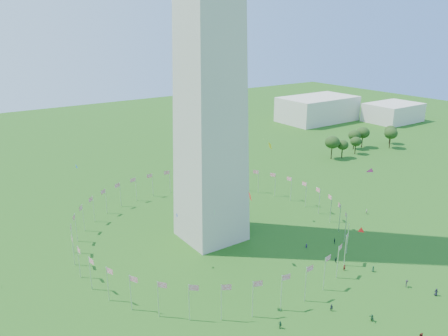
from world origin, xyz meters
The scene contains 7 objects.
ground centered at (0.00, 0.00, 0.00)m, with size 600.00×600.00×0.00m, color #1A4A11.
flag_ring centered at (0.00, 50.00, 4.50)m, with size 80.24×80.24×9.00m.
gov_building_east_a centered at (150.00, 150.00, 8.00)m, with size 50.00×30.00×16.00m, color beige.
gov_building_east_b centered at (190.00, 120.00, 6.00)m, with size 35.00×25.00×12.00m, color beige.
crowd centered at (6.26, -2.77, 0.87)m, with size 100.84×73.88×1.98m.
kites_aloft centered at (9.87, 23.41, 20.81)m, with size 121.88×78.15×38.69m.
tree_line_east centered at (114.81, 85.30, 5.05)m, with size 53.83×15.97×11.05m.
Camera 1 is at (-65.35, -50.97, 61.81)m, focal length 35.00 mm.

